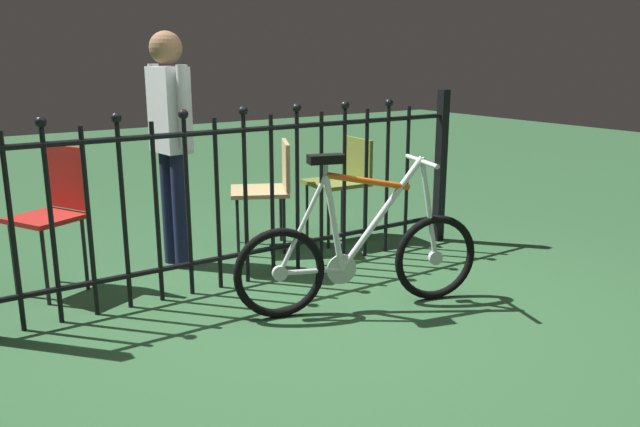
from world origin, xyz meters
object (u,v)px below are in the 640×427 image
(chair_red, at_px, (55,204))
(chair_olive, at_px, (344,176))
(chair_tan, at_px, (270,183))
(person_visitor, at_px, (170,130))
(bicycle, at_px, (360,256))

(chair_red, distance_m, chair_olive, 2.17)
(chair_tan, height_order, chair_olive, chair_tan)
(chair_olive, xyz_separation_m, person_visitor, (-1.37, 0.14, 0.45))
(chair_tan, bearing_deg, chair_olive, -10.90)
(bicycle, height_order, chair_olive, bicycle)
(bicycle, distance_m, chair_red, 1.93)
(bicycle, relative_size, person_visitor, 0.90)
(chair_tan, bearing_deg, bicycle, -97.14)
(person_visitor, bearing_deg, chair_tan, -1.63)
(chair_olive, bearing_deg, person_visitor, 174.19)
(bicycle, xyz_separation_m, person_visitor, (-0.59, 1.37, 0.64))
(bicycle, bearing_deg, chair_olive, 57.66)
(chair_tan, distance_m, chair_olive, 0.62)
(chair_red, relative_size, person_visitor, 0.57)
(chair_olive, bearing_deg, chair_tan, 169.10)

